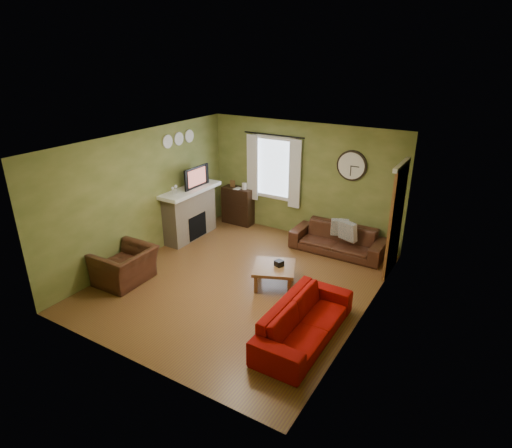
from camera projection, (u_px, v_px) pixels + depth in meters
The scene contains 31 objects.
floor at pixel (240, 282), 7.98m from camera, with size 4.60×5.20×0.00m, color brown.
ceiling at pixel (238, 143), 6.99m from camera, with size 4.60×5.20×0.00m, color white.
wall_left at pixel (144, 196), 8.58m from camera, with size 0.00×5.20×2.60m, color olive.
wall_right at pixel (368, 246), 6.39m from camera, with size 0.00×5.20×2.60m, color olive.
wall_back at pixel (303, 181), 9.54m from camera, with size 4.60×0.00×2.60m, color olive.
wall_front at pixel (128, 281), 5.43m from camera, with size 4.60×0.00×2.60m, color olive.
fireplace at pixel (190, 214), 9.68m from camera, with size 0.40×1.40×1.10m, color tan.
firebox at pixel (197, 226), 9.69m from camera, with size 0.04×0.60×0.55m, color black.
mantel at pixel (189, 190), 9.44m from camera, with size 0.58×1.60×0.08m, color white.
tv at pixel (194, 179), 9.47m from camera, with size 0.60×0.08×0.35m, color black.
tv_screen at pixel (197, 177), 9.41m from camera, with size 0.02×0.62×0.36m, color #994C3F.
medallion_left at pixel (168, 142), 8.84m from camera, with size 0.28×0.28×0.03m, color white.
medallion_mid at pixel (179, 139), 9.12m from camera, with size 0.28×0.28×0.03m, color white.
medallion_right at pixel (189, 136), 9.40m from camera, with size 0.28×0.28×0.03m, color white.
window_pane at pixel (275, 168), 9.79m from camera, with size 1.00×0.02×1.30m, color silver, non-canonical shape.
curtain_rod at pixel (274, 135), 9.41m from camera, with size 0.03×0.03×1.50m, color black.
curtain_left at pixel (252, 168), 9.99m from camera, with size 0.28×0.04×1.55m, color silver.
curtain_right at pixel (295, 174), 9.46m from camera, with size 0.28×0.04×1.55m, color silver.
wall_clock at pixel (351, 166), 8.79m from camera, with size 0.64×0.06×0.64m, color white, non-canonical shape.
door at pixel (396, 221), 7.96m from camera, with size 0.05×0.90×2.10m, color brown.
bookshelf at pixel (238, 206), 10.50m from camera, with size 0.77×0.33×0.91m, color black, non-canonical shape.
book at pixel (235, 187), 10.27m from camera, with size 0.16×0.22×0.02m, color brown.
sofa_brown at pixel (338, 240), 9.05m from camera, with size 1.97×0.77×0.58m, color #3E1F13.
pillow_left at pixel (347, 231), 8.82m from camera, with size 0.41×0.12×0.41m, color gray.
pillow_right at pixel (340, 227), 8.99m from camera, with size 0.37×0.11×0.37m, color gray.
sofa_red at pixel (305, 321), 6.34m from camera, with size 2.02×0.79×0.59m, color #860703.
armchair at pixel (125, 266), 7.87m from camera, with size 1.01×0.88×0.65m, color #3E1F13.
coffee_table at pixel (274, 276), 7.79m from camera, with size 0.74×0.74×0.39m, color brown, non-canonical shape.
tissue_box at pixel (279, 265), 7.73m from camera, with size 0.13×0.13×0.10m, color black.
wine_glass_a at pixel (173, 191), 8.94m from camera, with size 0.06×0.06×0.18m, color white, non-canonical shape.
wine_glass_b at pixel (176, 189), 9.02m from camera, with size 0.07×0.07×0.20m, color white, non-canonical shape.
Camera 1 is at (3.84, -5.82, 4.04)m, focal length 30.00 mm.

